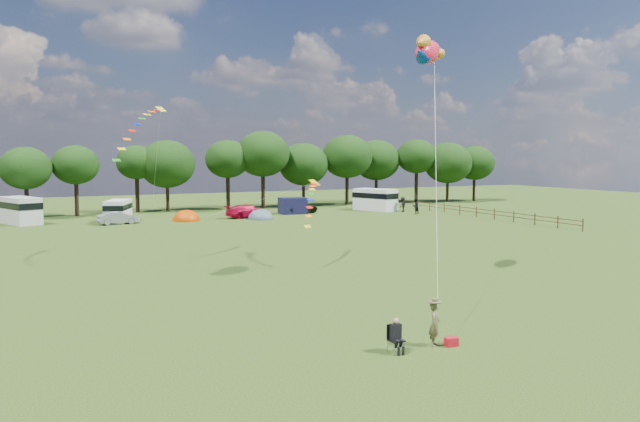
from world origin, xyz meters
name	(u,v)px	position (x,y,z in m)	size (l,w,h in m)	color
ground_plane	(398,314)	(0.00, 0.00, 0.00)	(180.00, 180.00, 0.00)	black
tree_line	(196,161)	(5.30, 54.99, 6.35)	(102.98, 10.98, 10.27)	black
fence	(468,210)	(32.00, 34.50, 0.70)	(0.12, 33.12, 1.20)	#472D19
car_b	(118,218)	(-6.06, 43.17, 0.67)	(1.42, 3.81, 1.35)	gray
car_c	(249,211)	(8.21, 43.57, 0.75)	(2.10, 4.99, 1.50)	#B9082B
car_d	(300,208)	(15.77, 46.26, 0.66)	(2.19, 4.83, 1.32)	black
campervan_b	(20,210)	(-15.08, 47.86, 1.49)	(4.30, 6.14, 2.77)	silver
campervan_c	(118,210)	(-5.76, 45.09, 1.27)	(3.60, 5.23, 2.36)	white
campervan_d	(375,199)	(25.76, 45.11, 1.49)	(4.14, 6.15, 2.78)	white
tent_orange	(186,221)	(1.10, 43.50, 0.02)	(2.98, 3.26, 2.33)	#BE3D00
tent_greyblue	(261,219)	(8.96, 41.60, 0.02)	(2.93, 3.21, 2.18)	#455965
awning_navy	(293,206)	(14.65, 45.90, 0.97)	(3.10, 2.52, 1.94)	#131235
kite_flyer	(435,324)	(-1.28, -4.49, 0.82)	(0.60, 0.39, 1.65)	brown
camp_chair	(395,332)	(-3.03, -4.52, 0.76)	(0.53, 0.53, 1.27)	#99999E
kite_bag	(451,342)	(-0.75, -4.82, 0.16)	(0.46, 0.31, 0.33)	#B40E1C
fish_kite	(427,51)	(6.12, 6.71, 12.99)	(3.58, 3.24, 2.05)	#F31B3A
streamer_kite_b	(143,123)	(-7.41, 19.85, 9.23)	(4.34, 4.66, 3.81)	yellow
streamer_kite_c	(312,195)	(2.65, 14.75, 4.42)	(3.29, 5.00, 2.84)	gold
walker_a	(415,206)	(27.67, 38.91, 0.96)	(0.93, 0.58, 1.92)	black
walker_b	(403,204)	(28.04, 42.20, 0.94)	(1.21, 0.56, 1.87)	black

